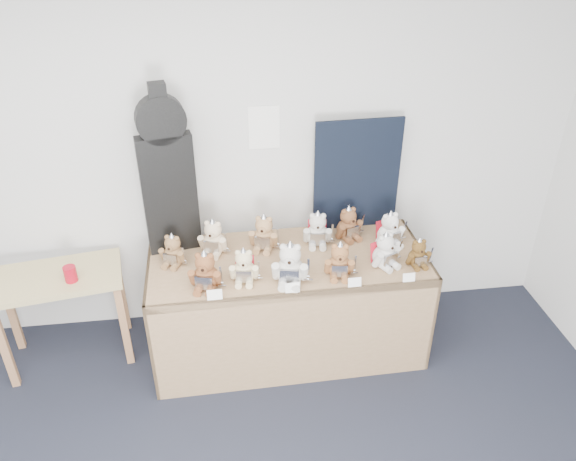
{
  "coord_description": "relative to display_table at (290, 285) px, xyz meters",
  "views": [
    {
      "loc": [
        0.5,
        -1.07,
        2.88
      ],
      "look_at": [
        0.9,
        1.93,
        1.06
      ],
      "focal_mm": 35.0,
      "sensor_mm": 36.0,
      "label": 1
    }
  ],
  "objects": [
    {
      "name": "teddy_front_left",
      "position": [
        -0.31,
        -0.13,
        0.27
      ],
      "size": [
        0.21,
        0.18,
        0.26
      ],
      "rotation": [
        0.0,
        0.0,
        -0.12
      ],
      "color": "beige",
      "rests_on": "display_table"
    },
    {
      "name": "room_shell",
      "position": [
        -0.1,
        0.54,
        0.92
      ],
      "size": [
        6.0,
        6.0,
        6.0
      ],
      "color": "silver",
      "rests_on": "floor"
    },
    {
      "name": "side_table",
      "position": [
        -1.55,
        0.19,
        -0.04
      ],
      "size": [
        0.9,
        0.6,
        0.7
      ],
      "rotation": [
        0.0,
        0.0,
        0.16
      ],
      "color": "tan",
      "rests_on": "floor"
    },
    {
      "name": "guitar_case",
      "position": [
        -0.75,
        0.31,
        0.73
      ],
      "size": [
        0.36,
        0.17,
        1.15
      ],
      "rotation": [
        0.0,
        0.0,
        0.2
      ],
      "color": "black",
      "rests_on": "display_table"
    },
    {
      "name": "teddy_front_far_left",
      "position": [
        -0.54,
        -0.18,
        0.28
      ],
      "size": [
        0.23,
        0.21,
        0.28
      ],
      "rotation": [
        0.0,
        0.0,
        -0.22
      ],
      "color": "brown",
      "rests_on": "display_table"
    },
    {
      "name": "teddy_back_end",
      "position": [
        0.71,
        0.17,
        0.28
      ],
      "size": [
        0.23,
        0.21,
        0.28
      ],
      "rotation": [
        0.0,
        0.0,
        0.27
      ],
      "color": "white",
      "rests_on": "display_table"
    },
    {
      "name": "teddy_back_centre_right",
      "position": [
        0.22,
        0.23,
        0.27
      ],
      "size": [
        0.22,
        0.2,
        0.27
      ],
      "rotation": [
        0.0,
        0.0,
        -0.14
      ],
      "color": "beige",
      "rests_on": "display_table"
    },
    {
      "name": "teddy_front_right",
      "position": [
        0.3,
        -0.16,
        0.27
      ],
      "size": [
        0.22,
        0.19,
        0.26
      ],
      "rotation": [
        0.0,
        0.0,
        -0.16
      ],
      "color": "brown",
      "rests_on": "display_table"
    },
    {
      "name": "teddy_back_left",
      "position": [
        -0.49,
        0.22,
        0.28
      ],
      "size": [
        0.22,
        0.21,
        0.27
      ],
      "rotation": [
        0.0,
        0.0,
        -0.32
      ],
      "color": "beige",
      "rests_on": "display_table"
    },
    {
      "name": "teddy_front_far_right",
      "position": [
        0.61,
        -0.08,
        0.27
      ],
      "size": [
        0.22,
        0.22,
        0.27
      ],
      "rotation": [
        0.0,
        0.0,
        0.47
      ],
      "color": "silver",
      "rests_on": "display_table"
    },
    {
      "name": "teddy_front_end",
      "position": [
        0.83,
        -0.11,
        0.25
      ],
      "size": [
        0.18,
        0.15,
        0.22
      ],
      "rotation": [
        0.0,
        0.0,
        0.07
      ],
      "color": "brown",
      "rests_on": "display_table"
    },
    {
      "name": "display_table",
      "position": [
        0.0,
        0.0,
        0.0
      ],
      "size": [
        1.88,
        0.82,
        0.78
      ],
      "rotation": [
        0.0,
        0.0,
        0.02
      ],
      "color": "olive",
      "rests_on": "floor"
    },
    {
      "name": "teddy_front_centre",
      "position": [
        -0.02,
        -0.18,
        0.29
      ],
      "size": [
        0.26,
        0.23,
        0.31
      ],
      "rotation": [
        0.0,
        0.0,
        -0.2
      ],
      "color": "silver",
      "rests_on": "display_table"
    },
    {
      "name": "red_cup",
      "position": [
        -1.42,
        0.12,
        0.14
      ],
      "size": [
        0.08,
        0.08,
        0.11
      ],
      "primitive_type": "cylinder",
      "color": "#AA0B1D",
      "rests_on": "side_table"
    },
    {
      "name": "entry_card_d",
      "position": [
        0.72,
        -0.28,
        0.2
      ],
      "size": [
        0.08,
        0.02,
        0.06
      ],
      "primitive_type": "cube",
      "rotation": [
        -0.24,
        0.0,
        0.02
      ],
      "color": "white",
      "rests_on": "display_table"
    },
    {
      "name": "teddy_back_far_left",
      "position": [
        -0.75,
        0.11,
        0.26
      ],
      "size": [
        0.19,
        0.19,
        0.24
      ],
      "rotation": [
        0.0,
        0.0,
        -0.39
      ],
      "color": "olive",
      "rests_on": "display_table"
    },
    {
      "name": "entry_card_c",
      "position": [
        0.37,
        -0.29,
        0.2
      ],
      "size": [
        0.08,
        0.02,
        0.06
      ],
      "primitive_type": "cube",
      "rotation": [
        -0.24,
        0.0,
        0.02
      ],
      "color": "white",
      "rests_on": "display_table"
    },
    {
      "name": "teddy_back_right",
      "position": [
        0.45,
        0.28,
        0.27
      ],
      "size": [
        0.22,
        0.21,
        0.27
      ],
      "rotation": [
        0.0,
        0.0,
        0.37
      ],
      "color": "brown",
      "rests_on": "display_table"
    },
    {
      "name": "navy_board",
      "position": [
        0.53,
        0.44,
        0.58
      ],
      "size": [
        0.61,
        0.05,
        0.82
      ],
      "primitive_type": "cube",
      "rotation": [
        0.0,
        0.0,
        0.05
      ],
      "color": "black",
      "rests_on": "display_table"
    },
    {
      "name": "entry_card_b",
      "position": [
        -0.02,
        -0.3,
        0.2
      ],
      "size": [
        0.09,
        0.02,
        0.06
      ],
      "primitive_type": "cube",
      "rotation": [
        -0.24,
        0.0,
        0.02
      ],
      "color": "white",
      "rests_on": "display_table"
    },
    {
      "name": "entry_card_a",
      "position": [
        -0.5,
        -0.31,
        0.2
      ],
      "size": [
        0.09,
        0.02,
        0.07
      ],
      "primitive_type": "cube",
      "rotation": [
        -0.24,
        0.0,
        0.02
      ],
      "color": "white",
      "rests_on": "display_table"
    },
    {
      "name": "teddy_back_centre_left",
      "position": [
        -0.15,
        0.23,
        0.28
      ],
      "size": [
        0.23,
        0.21,
        0.28
      ],
      "rotation": [
        0.0,
        0.0,
        -0.31
      ],
      "color": "#AB8155",
      "rests_on": "display_table"
    }
  ]
}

